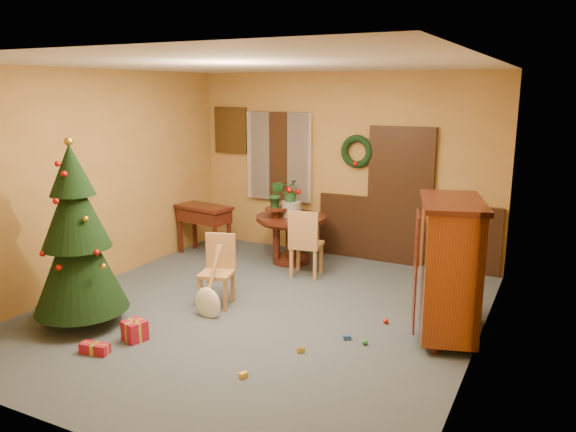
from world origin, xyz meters
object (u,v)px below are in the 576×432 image
Objects in this scene: christmas_tree at (77,239)px; dining_table at (291,230)px; writing_desk at (204,218)px; chair_near at (218,267)px; sideboard at (449,265)px.

dining_table is at bearing 71.49° from christmas_tree.
writing_desk is (-0.38, 2.94, -0.40)m from christmas_tree.
christmas_tree reaches higher than chair_near.
christmas_tree reaches higher than sideboard.
christmas_tree is at bearing -129.46° from chair_near.
dining_table is at bearing 88.77° from chair_near.
christmas_tree is at bearing -157.35° from sideboard.
dining_table is 3.40m from christmas_tree.
dining_table is 3.15m from sideboard.
dining_table is 0.50× the size of christmas_tree.
sideboard reaches higher than chair_near.
writing_desk is (-1.41, 1.70, 0.14)m from chair_near.
sideboard reaches higher than dining_table.
chair_near is (-0.04, -1.94, -0.04)m from dining_table.
sideboard is at bearing 22.65° from christmas_tree.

